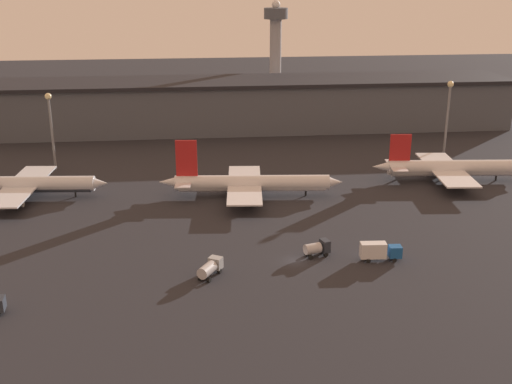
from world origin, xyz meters
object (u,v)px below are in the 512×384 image
Objects in this scene: airplane_1 at (250,183)px; service_vehicle_1 at (379,251)px; airplane_2 at (451,168)px; service_vehicle_2 at (210,268)px; control_tower at (276,48)px; service_vehicle_0 at (317,248)px; airplane_0 at (27,184)px.

service_vehicle_1 is (21.11, -39.42, -1.28)m from airplane_1.
service_vehicle_2 is at bearing -137.91° from airplane_2.
airplane_2 is 5.22× the size of service_vehicle_1.
control_tower is (19.35, 98.98, 21.13)m from airplane_1.
airplane_1 is at bearing 87.97° from service_vehicle_0.
service_vehicle_2 is at bearing -43.03° from airplane_0.
service_vehicle_1 is (11.40, -3.23, 0.34)m from service_vehicle_0.
airplane_0 is 54.54m from airplane_1.
airplane_0 is 87.45m from service_vehicle_1.
service_vehicle_0 is 0.85× the size of service_vehicle_2.
service_vehicle_0 is 0.68× the size of service_vehicle_1.
service_vehicle_0 is at bearing -70.10° from airplane_1.
airplane_0 is at bearing 130.33° from service_vehicle_0.
airplane_1 is 1.08× the size of control_tower.
airplane_1 is 37.50m from service_vehicle_0.
airplane_2 is at bearing 57.90° from service_vehicle_1.
airplane_2 is at bearing -69.57° from control_tower.
service_vehicle_2 is (-65.09, -49.42, -1.79)m from airplane_2.
service_vehicle_1 reaches higher than service_vehicle_0.
airplane_0 is at bearing -174.15° from airplane_2.
airplane_0 is 6.24× the size of service_vehicle_2.
airplane_1 is at bearing -0.17° from airplane_0.
service_vehicle_0 is 11.85m from service_vehicle_1.
service_vehicle_0 is (64.03, -41.00, -1.59)m from airplane_0.
airplane_1 is 44.30m from service_vehicle_2.
airplane_2 is 1.00× the size of control_tower.
service_vehicle_0 is (9.71, -36.19, -1.62)m from airplane_1.
service_vehicle_1 is at bearing -56.95° from airplane_1.
airplane_2 is at bearing 5.85° from airplane_0.
service_vehicle_0 is at bearing -41.39° from service_vehicle_2.
airplane_1 reaches higher than airplane_2.
service_vehicle_0 is at bearing -27.75° from airplane_0.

